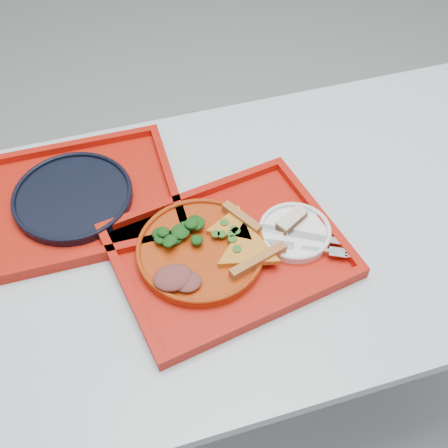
% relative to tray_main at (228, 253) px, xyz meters
% --- Properties ---
extents(ground, '(10.00, 10.00, 0.00)m').
position_rel_tray_main_xyz_m(ground, '(0.13, 0.05, -0.76)').
color(ground, gray).
rests_on(ground, ground).
extents(table, '(1.60, 0.80, 0.75)m').
position_rel_tray_main_xyz_m(table, '(0.13, 0.05, -0.08)').
color(table, '#A4AFB8').
rests_on(table, ground).
extents(tray_main, '(0.50, 0.42, 0.01)m').
position_rel_tray_main_xyz_m(tray_main, '(0.00, 0.00, 0.00)').
color(tray_main, '#A81408').
rests_on(tray_main, table).
extents(tray_far, '(0.45, 0.35, 0.01)m').
position_rel_tray_main_xyz_m(tray_far, '(-0.29, 0.23, 0.00)').
color(tray_far, '#A81408').
rests_on(tray_far, table).
extents(dinner_plate, '(0.26, 0.26, 0.02)m').
position_rel_tray_main_xyz_m(dinner_plate, '(-0.05, 0.01, 0.02)').
color(dinner_plate, '#9A2D0A').
rests_on(dinner_plate, tray_main).
extents(side_plate, '(0.15, 0.15, 0.01)m').
position_rel_tray_main_xyz_m(side_plate, '(0.15, 0.00, 0.01)').
color(side_plate, white).
rests_on(side_plate, tray_main).
extents(navy_plate, '(0.26, 0.26, 0.02)m').
position_rel_tray_main_xyz_m(navy_plate, '(-0.29, 0.23, 0.01)').
color(navy_plate, black).
rests_on(navy_plate, tray_far).
extents(pizza_slice_a, '(0.16, 0.17, 0.02)m').
position_rel_tray_main_xyz_m(pizza_slice_a, '(0.03, -0.02, 0.03)').
color(pizza_slice_a, gold).
rests_on(pizza_slice_a, dinner_plate).
extents(pizza_slice_b, '(0.14, 0.14, 0.02)m').
position_rel_tray_main_xyz_m(pizza_slice_b, '(0.02, 0.04, 0.03)').
color(pizza_slice_b, gold).
rests_on(pizza_slice_b, dinner_plate).
extents(salad_heap, '(0.09, 0.08, 0.04)m').
position_rel_tray_main_xyz_m(salad_heap, '(-0.09, 0.05, 0.05)').
color(salad_heap, black).
rests_on(salad_heap, dinner_plate).
extents(meat_portion, '(0.08, 0.06, 0.02)m').
position_rel_tray_main_xyz_m(meat_portion, '(-0.13, -0.05, 0.04)').
color(meat_portion, brown).
rests_on(meat_portion, dinner_plate).
extents(dessert_bar, '(0.08, 0.06, 0.02)m').
position_rel_tray_main_xyz_m(dessert_bar, '(0.15, 0.02, 0.03)').
color(dessert_bar, '#522C1B').
rests_on(dessert_bar, side_plate).
extents(knife, '(0.17, 0.11, 0.01)m').
position_rel_tray_main_xyz_m(knife, '(0.14, -0.01, 0.02)').
color(knife, silver).
rests_on(knife, side_plate).
extents(fork, '(0.18, 0.10, 0.01)m').
position_rel_tray_main_xyz_m(fork, '(0.14, -0.04, 0.02)').
color(fork, silver).
rests_on(fork, side_plate).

